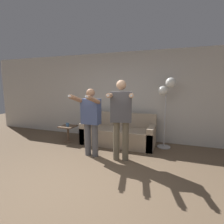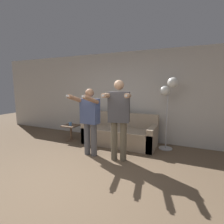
{
  "view_description": "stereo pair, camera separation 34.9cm",
  "coord_description": "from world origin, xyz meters",
  "px_view_note": "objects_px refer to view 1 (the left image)",
  "views": [
    {
      "loc": [
        1.4,
        -2.13,
        1.63
      ],
      "look_at": [
        -0.05,
        1.88,
        0.98
      ],
      "focal_mm": 28.0,
      "sensor_mm": 36.0,
      "label": 1
    },
    {
      "loc": [
        1.72,
        -2.0,
        1.63
      ],
      "look_at": [
        -0.05,
        1.88,
        0.98
      ],
      "focal_mm": 28.0,
      "sensor_mm": 36.0,
      "label": 2
    }
  ],
  "objects_px": {
    "couch": "(118,134)",
    "cat": "(121,110)",
    "side_table": "(68,130)",
    "person_right": "(121,115)",
    "cup": "(67,125)",
    "person_left": "(91,118)",
    "floor_lamp": "(167,92)"
  },
  "relations": [
    {
      "from": "cup",
      "to": "couch",
      "type": "bearing_deg",
      "value": 14.07
    },
    {
      "from": "person_left",
      "to": "person_right",
      "type": "xyz_separation_m",
      "value": [
        0.72,
        0.0,
        0.11
      ]
    },
    {
      "from": "side_table",
      "to": "person_left",
      "type": "bearing_deg",
      "value": -32.97
    },
    {
      "from": "person_left",
      "to": "side_table",
      "type": "relative_size",
      "value": 3.34
    },
    {
      "from": "cat",
      "to": "cup",
      "type": "distance_m",
      "value": 1.6
    },
    {
      "from": "person_right",
      "to": "floor_lamp",
      "type": "distance_m",
      "value": 1.51
    },
    {
      "from": "couch",
      "to": "side_table",
      "type": "xyz_separation_m",
      "value": [
        -1.44,
        -0.31,
        0.05
      ]
    },
    {
      "from": "person_left",
      "to": "cup",
      "type": "bearing_deg",
      "value": 151.25
    },
    {
      "from": "person_left",
      "to": "side_table",
      "type": "xyz_separation_m",
      "value": [
        -1.11,
        0.72,
        -0.57
      ]
    },
    {
      "from": "person_right",
      "to": "cup",
      "type": "xyz_separation_m",
      "value": [
        -1.81,
        0.67,
        -0.5
      ]
    },
    {
      "from": "cat",
      "to": "side_table",
      "type": "bearing_deg",
      "value": -157.04
    },
    {
      "from": "couch",
      "to": "side_table",
      "type": "distance_m",
      "value": 1.48
    },
    {
      "from": "person_right",
      "to": "cat",
      "type": "height_order",
      "value": "person_right"
    },
    {
      "from": "cat",
      "to": "person_left",
      "type": "bearing_deg",
      "value": -103.45
    },
    {
      "from": "floor_lamp",
      "to": "cup",
      "type": "xyz_separation_m",
      "value": [
        -2.66,
        -0.5,
        -0.95
      ]
    },
    {
      "from": "couch",
      "to": "person_left",
      "type": "xyz_separation_m",
      "value": [
        -0.34,
        -1.03,
        0.62
      ]
    },
    {
      "from": "floor_lamp",
      "to": "side_table",
      "type": "height_order",
      "value": "floor_lamp"
    },
    {
      "from": "side_table",
      "to": "floor_lamp",
      "type": "bearing_deg",
      "value": 9.62
    },
    {
      "from": "person_left",
      "to": "cup",
      "type": "relative_size",
      "value": 15.75
    },
    {
      "from": "person_left",
      "to": "side_table",
      "type": "bearing_deg",
      "value": 149.98
    },
    {
      "from": "floor_lamp",
      "to": "side_table",
      "type": "bearing_deg",
      "value": -170.38
    },
    {
      "from": "couch",
      "to": "cat",
      "type": "height_order",
      "value": "cat"
    },
    {
      "from": "couch",
      "to": "person_right",
      "type": "xyz_separation_m",
      "value": [
        0.39,
        -1.02,
        0.73
      ]
    },
    {
      "from": "cat",
      "to": "cup",
      "type": "xyz_separation_m",
      "value": [
        -1.4,
        -0.65,
        -0.41
      ]
    },
    {
      "from": "couch",
      "to": "cup",
      "type": "bearing_deg",
      "value": -165.93
    },
    {
      "from": "person_left",
      "to": "cup",
      "type": "height_order",
      "value": "person_left"
    },
    {
      "from": "floor_lamp",
      "to": "side_table",
      "type": "distance_m",
      "value": 2.94
    },
    {
      "from": "person_left",
      "to": "person_right",
      "type": "distance_m",
      "value": 0.73
    },
    {
      "from": "person_right",
      "to": "side_table",
      "type": "relative_size",
      "value": 3.73
    },
    {
      "from": "person_left",
      "to": "cup",
      "type": "distance_m",
      "value": 1.33
    },
    {
      "from": "floor_lamp",
      "to": "person_left",
      "type": "bearing_deg",
      "value": -143.31
    },
    {
      "from": "couch",
      "to": "cup",
      "type": "xyz_separation_m",
      "value": [
        -1.42,
        -0.36,
        0.23
      ]
    }
  ]
}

